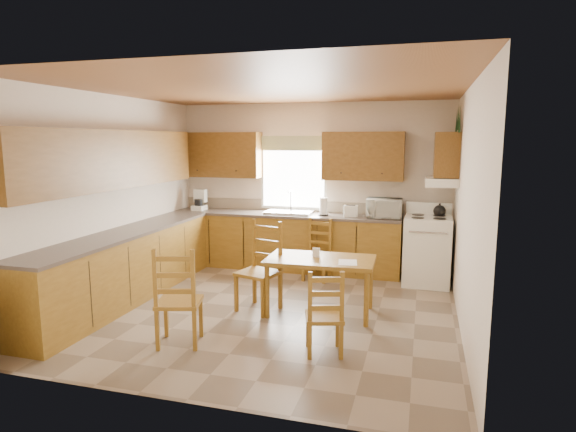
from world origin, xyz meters
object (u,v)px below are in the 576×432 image
(stove, at_px, (427,251))
(microwave, at_px, (384,208))
(chair_far_left, at_px, (258,267))
(chair_near_right, at_px, (324,311))
(chair_far_right, at_px, (317,250))
(dining_table, at_px, (320,286))
(chair_near_left, at_px, (179,296))

(stove, xyz_separation_m, microwave, (-0.66, 0.25, 0.58))
(stove, distance_m, chair_far_left, 2.66)
(chair_near_right, xyz_separation_m, chair_far_left, (-1.03, 0.98, 0.12))
(chair_near_right, xyz_separation_m, chair_far_right, (-0.62, 2.47, 0.03))
(microwave, bearing_deg, dining_table, -109.77)
(stove, relative_size, chair_near_left, 0.95)
(microwave, height_order, chair_near_right, microwave)
(chair_near_right, distance_m, chair_far_right, 2.55)
(microwave, relative_size, chair_far_right, 0.54)
(chair_near_left, relative_size, chair_near_right, 1.20)
(stove, distance_m, microwave, 0.91)
(dining_table, bearing_deg, chair_near_right, -77.92)
(chair_near_right, relative_size, chair_far_right, 0.94)
(microwave, bearing_deg, chair_near_left, -122.04)
(stove, relative_size, chair_far_left, 0.89)
(microwave, relative_size, chair_near_left, 0.48)
(chair_far_left, bearing_deg, chair_near_right, -26.93)
(dining_table, relative_size, chair_far_left, 1.17)
(chair_near_left, xyz_separation_m, chair_far_left, (0.45, 1.17, 0.03))
(microwave, distance_m, chair_near_right, 3.06)
(chair_far_left, bearing_deg, dining_table, 24.52)
(chair_near_left, height_order, chair_far_right, chair_near_left)
(stove, distance_m, chair_far_right, 1.62)
(microwave, relative_size, dining_table, 0.38)
(chair_far_left, xyz_separation_m, chair_far_right, (0.41, 1.49, -0.09))
(stove, height_order, chair_near_right, stove)
(chair_near_left, bearing_deg, dining_table, -149.44)
(chair_far_right, bearing_deg, microwave, 34.09)
(dining_table, bearing_deg, microwave, 70.52)
(dining_table, bearing_deg, chair_near_left, -135.58)
(microwave, xyz_separation_m, chair_near_left, (-1.81, -3.17, -0.55))
(chair_near_left, bearing_deg, chair_far_left, -127.07)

